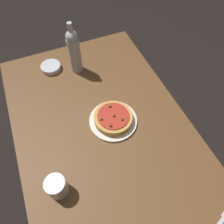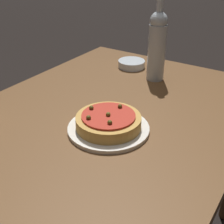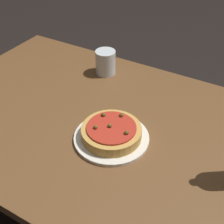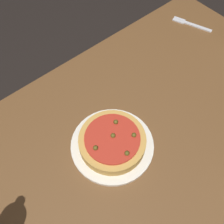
{
  "view_description": "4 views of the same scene",
  "coord_description": "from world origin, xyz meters",
  "views": [
    {
      "loc": [
        -0.51,
        0.17,
        1.7
      ],
      "look_at": [
        0.03,
        -0.05,
        0.84
      ],
      "focal_mm": 35.0,
      "sensor_mm": 36.0,
      "label": 1
    },
    {
      "loc": [
        -0.62,
        -0.51,
        1.25
      ],
      "look_at": [
        -0.02,
        -0.11,
        0.84
      ],
      "focal_mm": 50.0,
      "sensor_mm": 36.0,
      "label": 2
    },
    {
      "loc": [
        0.42,
        -0.71,
        1.44
      ],
      "look_at": [
        0.02,
        -0.02,
        0.82
      ],
      "focal_mm": 50.0,
      "sensor_mm": 36.0,
      "label": 3
    },
    {
      "loc": [
        0.26,
        0.19,
        1.46
      ],
      "look_at": [
        -0.01,
        -0.12,
        0.81
      ],
      "focal_mm": 42.0,
      "sensor_mm": 36.0,
      "label": 4
    }
  ],
  "objects": [
    {
      "name": "dining_table",
      "position": [
        0.0,
        0.0,
        0.65
      ],
      "size": [
        1.41,
        0.86,
        0.74
      ],
      "color": "brown",
      "rests_on": "ground_plane"
    },
    {
      "name": "dinner_plate",
      "position": [
        0.04,
        -0.06,
        0.74
      ],
      "size": [
        0.25,
        0.25,
        0.01
      ],
      "color": "white",
      "rests_on": "dining_table"
    },
    {
      "name": "fork",
      "position": [
        -0.56,
        -0.28,
        0.74
      ],
      "size": [
        0.08,
        0.16,
        0.0
      ],
      "rotation": [
        0.0,
        0.0,
        -1.22
      ],
      "color": "silver",
      "rests_on": "dining_table"
    },
    {
      "name": "ground_plane",
      "position": [
        0.0,
        0.0,
        0.0
      ],
      "size": [
        14.0,
        14.0,
        0.0
      ],
      "primitive_type": "plane",
      "color": "black"
    },
    {
      "name": "wine_bottle",
      "position": [
        0.47,
        -0.01,
        0.88
      ],
      "size": [
        0.07,
        0.07,
        0.32
      ],
      "color": "#B2BCC1",
      "rests_on": "dining_table"
    },
    {
      "name": "water_cup",
      "position": [
        -0.19,
        0.28,
        0.79
      ],
      "size": [
        0.09,
        0.09,
        0.1
      ],
      "color": "silver",
      "rests_on": "dining_table"
    },
    {
      "name": "pizza",
      "position": [
        0.04,
        -0.06,
        0.77
      ],
      "size": [
        0.2,
        0.2,
        0.05
      ],
      "color": "gold",
      "rests_on": "dinner_plate"
    },
    {
      "name": "side_bowl",
      "position": [
        0.53,
        0.14,
        0.75
      ],
      "size": [
        0.12,
        0.12,
        0.03
      ],
      "color": "silver",
      "rests_on": "dining_table"
    }
  ]
}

